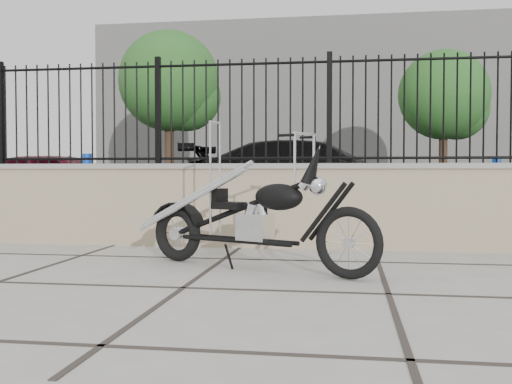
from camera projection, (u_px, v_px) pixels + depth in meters
name	position (u px, v px, depth m)	size (l,w,h in m)	color
ground_plane	(183.00, 288.00, 4.46)	(90.00, 90.00, 0.00)	#99968E
parking_lot	(304.00, 202.00, 16.80)	(30.00, 30.00, 0.00)	black
retaining_wall	(242.00, 205.00, 6.91)	(14.00, 0.36, 0.96)	gray
iron_fence	(242.00, 111.00, 6.87)	(14.00, 0.08, 1.20)	black
background_building	(324.00, 110.00, 30.49)	(22.00, 6.00, 8.00)	beige
chopper_motorcycle	(251.00, 193.00, 5.29)	(2.26, 0.40, 1.35)	black
car_red	(61.00, 183.00, 11.65)	(1.50, 3.72, 1.27)	#510B1B
car_black	(315.00, 178.00, 11.64)	(2.06, 5.07, 1.47)	black
bollard_a	(87.00, 191.00, 9.18)	(0.14, 0.14, 1.14)	#0D18CC
bollard_b	(496.00, 195.00, 8.65)	(0.13, 0.13, 1.06)	#0C35C0
tree_left	(169.00, 76.00, 21.90)	(3.67, 3.67, 6.20)	#382619
tree_right	(444.00, 91.00, 20.32)	(3.05, 3.05, 5.15)	#382619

